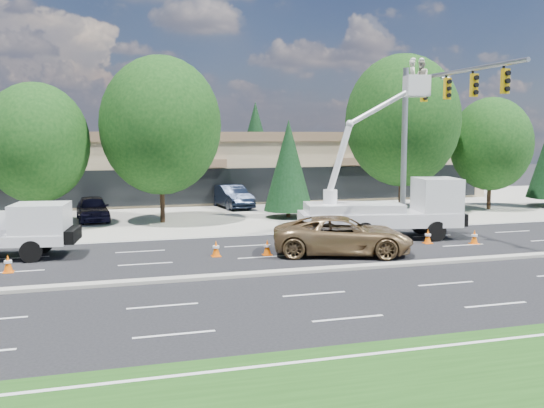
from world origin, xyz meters
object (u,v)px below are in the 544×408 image
object	(u,v)px
signal_mast	(425,120)
bucket_truck	(392,201)
utility_pickup	(5,236)
minivan	(343,235)

from	to	relation	value
signal_mast	bucket_truck	world-z (taller)	bucket_truck
utility_pickup	minivan	xyz separation A→B (m)	(14.21, -3.33, -0.11)
signal_mast	minivan	bearing A→B (deg)	-146.69
bucket_truck	minivan	size ratio (longest dim) A/B	1.49
utility_pickup	bucket_truck	xyz separation A→B (m)	(18.30, -0.06, 0.96)
signal_mast	bucket_truck	xyz separation A→B (m)	(-2.37, -0.97, -4.13)
utility_pickup	minivan	world-z (taller)	utility_pickup
signal_mast	bucket_truck	size ratio (longest dim) A/B	1.12
minivan	bucket_truck	bearing A→B (deg)	-32.09
signal_mast	utility_pickup	distance (m)	21.31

